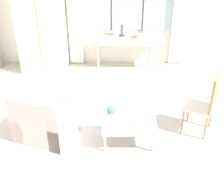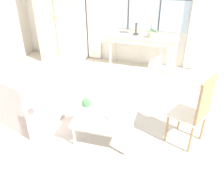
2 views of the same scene
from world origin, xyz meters
The scene contains 11 objects.
ground_plane centered at (0.00, 0.00, 0.00)m, with size 14.00×14.00×0.00m, color #BCB2A3.
wall_back_windowed centered at (0.00, 3.02, 1.39)m, with size 7.20×0.14×2.80m.
armoire centered at (-1.88, 2.64, 1.18)m, with size 1.08×0.67×2.35m.
console_table centered at (0.08, 2.71, 0.68)m, with size 1.54×0.47×0.77m.
table_lamp centered at (-0.12, 2.76, 1.14)m, with size 0.24×0.24×0.49m.
potted_orchid centered at (0.24, 2.65, 0.95)m, with size 0.19×0.15×0.47m.
armchair_upholstered centered at (-1.37, 0.25, 0.28)m, with size 1.13×1.17×0.87m.
side_chair_wooden centered at (1.21, 0.31, 0.62)m, with size 0.59×0.59×1.11m.
coffee_table centered at (-0.04, 0.03, 0.34)m, with size 0.86×0.56×0.39m.
potted_plant_small centered at (-0.33, 0.13, 0.51)m, with size 0.14×0.14×0.24m.
pillar_candle centered at (0.07, 0.04, 0.46)m, with size 0.12×0.12×0.16m.
Camera 2 is at (0.85, -2.70, 2.57)m, focal length 40.00 mm.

